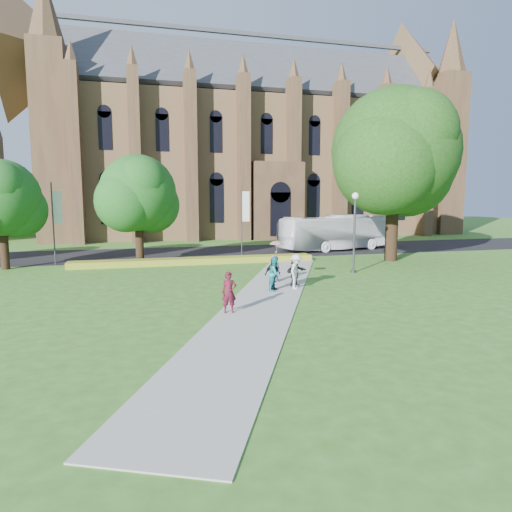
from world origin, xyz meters
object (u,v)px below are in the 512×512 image
object	(u,v)px
large_tree	(395,152)
streetlamp	(355,223)
tour_coach	(337,232)
pedestrian_0	(229,292)

from	to	relation	value
large_tree	streetlamp	bearing A→B (deg)	-140.71
large_tree	tour_coach	size ratio (longest dim) A/B	1.12
tour_coach	pedestrian_0	xyz separation A→B (m)	(-14.58, -20.47, -0.74)
streetlamp	pedestrian_0	world-z (taller)	streetlamp
tour_coach	large_tree	bearing A→B (deg)	174.06
large_tree	pedestrian_0	distance (m)	21.49
large_tree	tour_coach	xyz separation A→B (m)	(-0.99, 7.66, -6.70)
tour_coach	streetlamp	bearing A→B (deg)	146.35
streetlamp	tour_coach	world-z (taller)	streetlamp
streetlamp	large_tree	xyz separation A→B (m)	(5.50, 4.50, 5.07)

